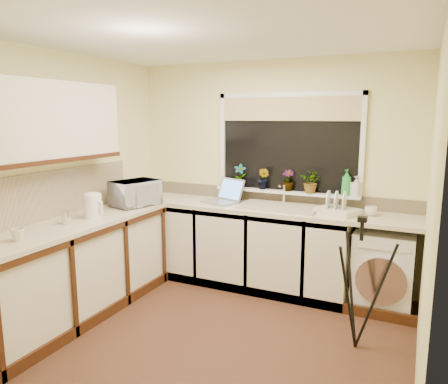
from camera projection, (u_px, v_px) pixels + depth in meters
floor at (210, 336)px, 3.62m from camera, size 3.20×3.20×0.00m
ceiling at (208, 35)px, 3.19m from camera, size 3.20×3.20×0.00m
wall_back at (271, 173)px, 4.74m from camera, size 3.20×0.00×3.20m
wall_front at (69, 245)px, 2.07m from camera, size 3.20×0.00×3.20m
wall_left at (61, 182)px, 4.08m from camera, size 0.00×3.00×3.00m
wall_right at (430, 214)px, 2.74m from camera, size 0.00×3.00×3.00m
base_cabinet_back at (233, 245)px, 4.75m from camera, size 2.55×0.60×0.86m
base_cabinet_left at (66, 276)px, 3.83m from camera, size 0.54×2.40×0.86m
worktop_back at (261, 208)px, 4.54m from camera, size 3.20×0.60×0.04m
worktop_left at (63, 227)px, 3.75m from camera, size 0.60×2.40×0.04m
upper_cabinet at (29, 122)px, 3.51m from camera, size 0.28×1.90×0.70m
splashback_left at (38, 198)px, 3.83m from camera, size 0.02×2.40×0.45m
splashback_back at (270, 195)px, 4.78m from camera, size 3.20×0.02×0.14m
window_glass at (288, 144)px, 4.59m from camera, size 1.50×0.02×1.00m
window_blind at (288, 109)px, 4.50m from camera, size 1.50×0.02×0.25m
windowsill at (285, 192)px, 4.63m from camera, size 1.60×0.14×0.03m
sink at (279, 207)px, 4.45m from camera, size 0.82×0.46×0.03m
faucet at (284, 194)px, 4.59m from camera, size 0.03×0.03×0.24m
washing_machine at (384, 269)px, 4.11m from camera, size 0.56×0.54×0.77m
laptop at (225, 196)px, 4.74m from camera, size 0.47×0.47×0.26m
kettle at (93, 206)px, 4.00m from camera, size 0.17×0.17×0.22m
dish_rack at (338, 211)px, 4.18m from camera, size 0.46×0.41×0.06m
tripod at (359, 284)px, 3.36m from camera, size 0.56×0.56×1.09m
steel_jar at (66, 217)px, 3.79m from camera, size 0.08×0.08×0.11m
microwave at (135, 193)px, 4.55m from camera, size 0.45×0.56×0.27m
plant_a at (240, 176)px, 4.82m from camera, size 0.16×0.13×0.27m
plant_b at (263, 179)px, 4.68m from camera, size 0.16×0.14×0.24m
plant_c at (288, 180)px, 4.59m from camera, size 0.14×0.14×0.23m
plant_d at (311, 182)px, 4.46m from camera, size 0.25×0.23×0.24m
soap_bottle_green at (347, 182)px, 4.32m from camera, size 0.12×0.13×0.27m
soap_bottle_clear at (356, 186)px, 4.30m from camera, size 0.12×0.12×0.20m
cup_back at (371, 211)px, 4.10m from camera, size 0.13×0.13×0.09m
cup_left at (18, 235)px, 3.27m from camera, size 0.13×0.13×0.10m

